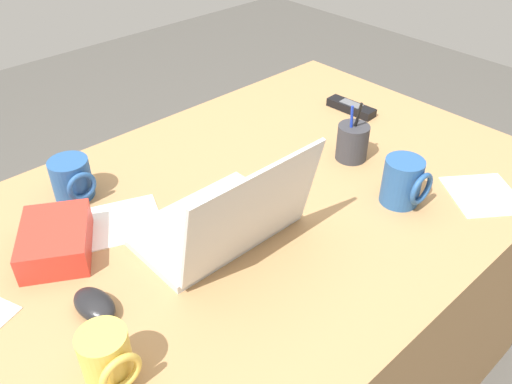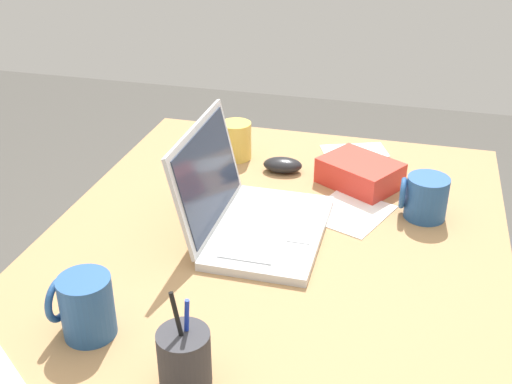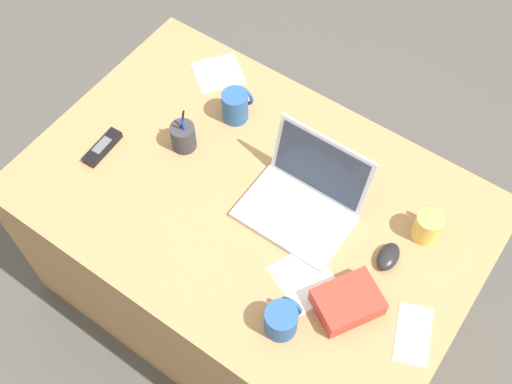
{
  "view_description": "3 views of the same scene",
  "coord_description": "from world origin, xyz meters",
  "px_view_note": "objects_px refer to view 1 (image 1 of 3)",
  "views": [
    {
      "loc": [
        0.66,
        0.71,
        1.45
      ],
      "look_at": [
        0.03,
        0.02,
        0.77
      ],
      "focal_mm": 36.87,
      "sensor_mm": 36.0,
      "label": 1
    },
    {
      "loc": [
        -0.96,
        -0.25,
        1.43
      ],
      "look_at": [
        0.12,
        0.03,
        0.84
      ],
      "focal_mm": 44.85,
      "sensor_mm": 36.0,
      "label": 2
    },
    {
      "loc": [
        0.6,
        -0.83,
        2.38
      ],
      "look_at": [
        0.03,
        -0.02,
        0.8
      ],
      "focal_mm": 44.19,
      "sensor_mm": 36.0,
      "label": 3
    }
  ],
  "objects_px": {
    "laptop": "(224,221)",
    "cordless_phone": "(351,107)",
    "coffee_mug_white": "(107,358)",
    "snack_bag": "(56,240)",
    "computer_mouse": "(94,305)",
    "coffee_mug_spare": "(403,182)",
    "pen_holder": "(352,142)",
    "coffee_mug_tall": "(72,179)"
  },
  "relations": [
    {
      "from": "laptop",
      "to": "coffee_mug_spare",
      "type": "relative_size",
      "value": 3.02
    },
    {
      "from": "coffee_mug_tall",
      "to": "snack_bag",
      "type": "distance_m",
      "value": 0.19
    },
    {
      "from": "computer_mouse",
      "to": "coffee_mug_tall",
      "type": "bearing_deg",
      "value": -116.59
    },
    {
      "from": "computer_mouse",
      "to": "coffee_mug_tall",
      "type": "relative_size",
      "value": 0.95
    },
    {
      "from": "computer_mouse",
      "to": "coffee_mug_spare",
      "type": "xyz_separation_m",
      "value": [
        -0.67,
        0.18,
        0.04
      ]
    },
    {
      "from": "laptop",
      "to": "snack_bag",
      "type": "xyz_separation_m",
      "value": [
        0.27,
        -0.2,
        -0.02
      ]
    },
    {
      "from": "cordless_phone",
      "to": "coffee_mug_tall",
      "type": "bearing_deg",
      "value": -11.47
    },
    {
      "from": "coffee_mug_spare",
      "to": "coffee_mug_white",
      "type": "bearing_deg",
      "value": -3.13
    },
    {
      "from": "computer_mouse",
      "to": "coffee_mug_white",
      "type": "bearing_deg",
      "value": 66.27
    },
    {
      "from": "computer_mouse",
      "to": "cordless_phone",
      "type": "bearing_deg",
      "value": -173.66
    },
    {
      "from": "computer_mouse",
      "to": "pen_holder",
      "type": "relative_size",
      "value": 0.6
    },
    {
      "from": "snack_bag",
      "to": "pen_holder",
      "type": "bearing_deg",
      "value": 166.18
    },
    {
      "from": "snack_bag",
      "to": "coffee_mug_tall",
      "type": "bearing_deg",
      "value": -127.42
    },
    {
      "from": "coffee_mug_white",
      "to": "cordless_phone",
      "type": "xyz_separation_m",
      "value": [
        -0.99,
        -0.32,
        -0.04
      ]
    },
    {
      "from": "computer_mouse",
      "to": "pen_holder",
      "type": "xyz_separation_m",
      "value": [
        -0.74,
        -0.02,
        0.03
      ]
    },
    {
      "from": "cordless_phone",
      "to": "snack_bag",
      "type": "height_order",
      "value": "snack_bag"
    },
    {
      "from": "pen_holder",
      "to": "snack_bag",
      "type": "xyz_separation_m",
      "value": [
        0.71,
        -0.18,
        -0.02
      ]
    },
    {
      "from": "laptop",
      "to": "coffee_mug_tall",
      "type": "relative_size",
      "value": 3.24
    },
    {
      "from": "computer_mouse",
      "to": "cordless_phone",
      "type": "relative_size",
      "value": 0.63
    },
    {
      "from": "coffee_mug_spare",
      "to": "laptop",
      "type": "bearing_deg",
      "value": -24.79
    },
    {
      "from": "computer_mouse",
      "to": "laptop",
      "type": "bearing_deg",
      "value": 174.59
    },
    {
      "from": "computer_mouse",
      "to": "coffee_mug_white",
      "type": "distance_m",
      "value": 0.15
    },
    {
      "from": "coffee_mug_tall",
      "to": "coffee_mug_white",
      "type": "bearing_deg",
      "value": 68.82
    },
    {
      "from": "laptop",
      "to": "coffee_mug_tall",
      "type": "distance_m",
      "value": 0.38
    },
    {
      "from": "coffee_mug_tall",
      "to": "cordless_phone",
      "type": "xyz_separation_m",
      "value": [
        -0.8,
        0.16,
        -0.04
      ]
    },
    {
      "from": "computer_mouse",
      "to": "coffee_mug_tall",
      "type": "height_order",
      "value": "coffee_mug_tall"
    },
    {
      "from": "coffee_mug_white",
      "to": "coffee_mug_spare",
      "type": "bearing_deg",
      "value": 176.87
    },
    {
      "from": "coffee_mug_white",
      "to": "pen_holder",
      "type": "distance_m",
      "value": 0.8
    },
    {
      "from": "coffee_mug_tall",
      "to": "coffee_mug_spare",
      "type": "xyz_separation_m",
      "value": [
        -0.53,
        0.52,
        0.01
      ]
    },
    {
      "from": "laptop",
      "to": "cordless_phone",
      "type": "height_order",
      "value": "laptop"
    },
    {
      "from": "laptop",
      "to": "computer_mouse",
      "type": "xyz_separation_m",
      "value": [
        0.3,
        -0.0,
        -0.03
      ]
    },
    {
      "from": "coffee_mug_white",
      "to": "snack_bag",
      "type": "relative_size",
      "value": 0.56
    },
    {
      "from": "laptop",
      "to": "cordless_phone",
      "type": "relative_size",
      "value": 2.16
    },
    {
      "from": "coffee_mug_tall",
      "to": "snack_bag",
      "type": "bearing_deg",
      "value": 52.58
    },
    {
      "from": "laptop",
      "to": "coffee_mug_white",
      "type": "distance_m",
      "value": 0.37
    },
    {
      "from": "coffee_mug_tall",
      "to": "laptop",
      "type": "bearing_deg",
      "value": 114.23
    },
    {
      "from": "coffee_mug_tall",
      "to": "coffee_mug_spare",
      "type": "bearing_deg",
      "value": 135.57
    },
    {
      "from": "computer_mouse",
      "to": "snack_bag",
      "type": "height_order",
      "value": "snack_bag"
    },
    {
      "from": "laptop",
      "to": "pen_holder",
      "type": "bearing_deg",
      "value": -177.22
    },
    {
      "from": "coffee_mug_white",
      "to": "coffee_mug_spare",
      "type": "xyz_separation_m",
      "value": [
        -0.72,
        0.04,
        0.01
      ]
    },
    {
      "from": "laptop",
      "to": "coffee_mug_white",
      "type": "bearing_deg",
      "value": 21.3
    },
    {
      "from": "laptop",
      "to": "snack_bag",
      "type": "relative_size",
      "value": 1.89
    }
  ]
}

